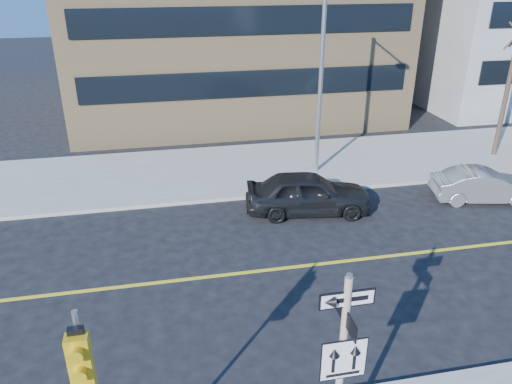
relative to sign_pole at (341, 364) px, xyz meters
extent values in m
plane|color=black|center=(0.00, 2.51, -2.44)|extent=(120.00, 120.00, 0.00)
cylinder|color=silver|center=(0.00, 0.01, -0.29)|extent=(0.13, 0.13, 4.00)
cylinder|color=gray|center=(0.00, 0.01, 1.74)|extent=(0.10, 0.10, 0.06)
cube|color=black|center=(0.00, 0.01, 1.31)|extent=(0.92, 0.03, 0.30)
cube|color=black|center=(0.00, 0.01, 0.96)|extent=(0.03, 0.92, 0.30)
cube|color=white|center=(0.00, -0.07, 0.16)|extent=(0.80, 0.03, 0.80)
cube|color=gold|center=(-4.00, -0.19, 0.91)|extent=(0.32, 0.22, 1.05)
sphere|color=#8C0705|center=(-4.00, -0.31, 1.26)|extent=(0.17, 0.17, 0.17)
sphere|color=black|center=(-4.00, -0.31, 0.91)|extent=(0.17, 0.17, 0.17)
imported|color=black|center=(2.54, 10.02, -1.66)|extent=(2.47, 4.79, 1.56)
imported|color=slate|center=(9.52, 9.60, -1.80)|extent=(2.11, 4.07, 1.28)
cylinder|color=gray|center=(4.00, 13.51, 1.71)|extent=(0.18, 0.18, 8.00)
cylinder|color=#3A2F22|center=(13.00, 13.81, 0.61)|extent=(0.22, 0.22, 5.80)
camera|label=1|loc=(-2.65, -5.91, 6.07)|focal=35.00mm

